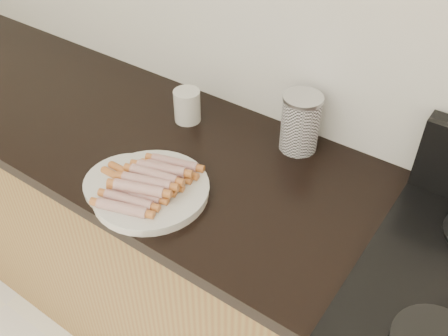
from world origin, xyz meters
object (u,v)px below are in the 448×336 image
Objects in this scene: side_plate at (128,183)px; canister at (300,123)px; main_plate at (151,191)px; mug at (187,106)px.

side_plate is 1.35× the size of canister.
side_plate is at bearing -172.97° from main_plate.
canister is at bearing 54.60° from side_plate.
side_plate is 2.28× the size of mug.
main_plate is 1.30× the size of side_plate.
main_plate is at bearing -67.60° from mug.
canister is at bearing 11.86° from mug.
mug is (-0.06, 0.33, 0.04)m from side_plate.
main_plate is 0.46m from canister.
mug is (-0.13, 0.32, 0.04)m from main_plate.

